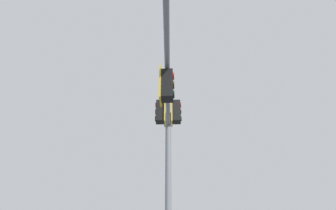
% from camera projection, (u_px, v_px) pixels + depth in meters
% --- Properties ---
extents(signal_mast_assembly, '(1.94, 5.49, 7.37)m').
position_uv_depth(signal_mast_assembly, '(168.00, 140.00, 8.30)').
color(signal_mast_assembly, slate).
rests_on(signal_mast_assembly, ground).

